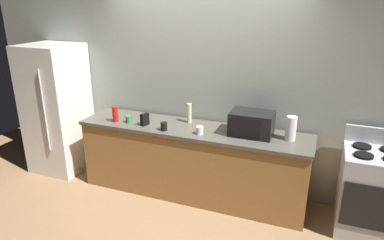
% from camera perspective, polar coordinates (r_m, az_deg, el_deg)
% --- Properties ---
extents(ground_plane, '(8.00, 8.00, 0.00)m').
position_cam_1_polar(ground_plane, '(4.23, -2.05, -14.61)').
color(ground_plane, '#93704C').
extents(back_wall, '(6.40, 0.10, 2.70)m').
position_cam_1_polar(back_wall, '(4.38, 1.98, 6.00)').
color(back_wall, '#9EA399').
rests_on(back_wall, ground_plane).
extents(counter_run, '(2.84, 0.64, 0.90)m').
position_cam_1_polar(counter_run, '(4.32, -0.00, -6.87)').
color(counter_run, '#9E6B38').
rests_on(counter_run, ground_plane).
extents(refrigerator, '(0.72, 0.73, 1.80)m').
position_cam_1_polar(refrigerator, '(5.21, -21.48, 1.72)').
color(refrigerator, white).
rests_on(refrigerator, ground_plane).
extents(stove_range, '(0.60, 0.61, 1.08)m').
position_cam_1_polar(stove_range, '(4.12, 27.36, -10.53)').
color(stove_range, '#B7BABF').
rests_on(stove_range, ground_plane).
extents(microwave, '(0.48, 0.35, 0.27)m').
position_cam_1_polar(microwave, '(3.95, 9.86, -0.56)').
color(microwave, black).
rests_on(microwave, counter_run).
extents(paper_towel_roll, '(0.12, 0.12, 0.27)m').
position_cam_1_polar(paper_towel_roll, '(3.90, 16.10, -1.34)').
color(paper_towel_roll, white).
rests_on(paper_towel_roll, counter_run).
extents(cordless_phone, '(0.08, 0.12, 0.15)m').
position_cam_1_polar(cordless_phone, '(4.24, -7.85, 0.10)').
color(cordless_phone, black).
rests_on(cordless_phone, counter_run).
extents(bottle_hot_sauce, '(0.07, 0.07, 0.20)m').
position_cam_1_polar(bottle_hot_sauce, '(4.43, -12.63, 0.95)').
color(bottle_hot_sauce, red).
rests_on(bottle_hot_sauce, counter_run).
extents(bottle_vinegar, '(0.06, 0.06, 0.25)m').
position_cam_1_polar(bottle_vinegar, '(4.28, -0.46, 1.16)').
color(bottle_vinegar, beige).
rests_on(bottle_vinegar, counter_run).
extents(mug_white, '(0.08, 0.08, 0.09)m').
position_cam_1_polar(mug_white, '(3.94, 1.28, -1.73)').
color(mug_white, white).
rests_on(mug_white, counter_run).
extents(mug_green, '(0.08, 0.08, 0.09)m').
position_cam_1_polar(mug_green, '(4.38, -10.46, 0.14)').
color(mug_green, '#2D8C47').
rests_on(mug_green, counter_run).
extents(mug_black, '(0.08, 0.08, 0.10)m').
position_cam_1_polar(mug_black, '(4.06, -4.69, -1.06)').
color(mug_black, black).
rests_on(mug_black, counter_run).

